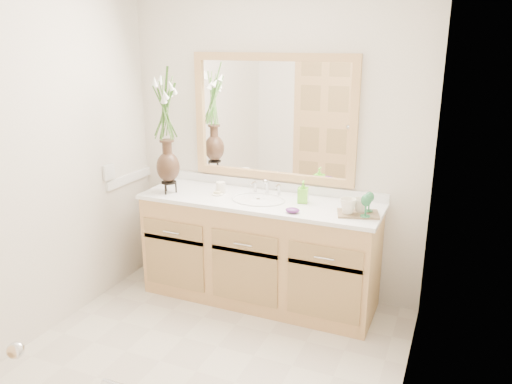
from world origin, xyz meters
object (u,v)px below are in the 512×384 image
at_px(flower_vase, 165,118).
at_px(soap_bottle, 303,193).
at_px(tumbler, 221,188).
at_px(tray, 358,214).

height_order(flower_vase, soap_bottle, flower_vase).
distance_m(tumbler, tray, 1.10).
distance_m(tumbler, soap_bottle, 0.66).
bearing_deg(tray, flower_vase, 166.27).
bearing_deg(tumbler, soap_bottle, 2.64).
bearing_deg(flower_vase, tumbler, 21.07).
distance_m(soap_bottle, tray, 0.45).
relative_size(tumbler, soap_bottle, 0.61).
height_order(tumbler, tray, tumbler).
height_order(soap_bottle, tray, soap_bottle).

